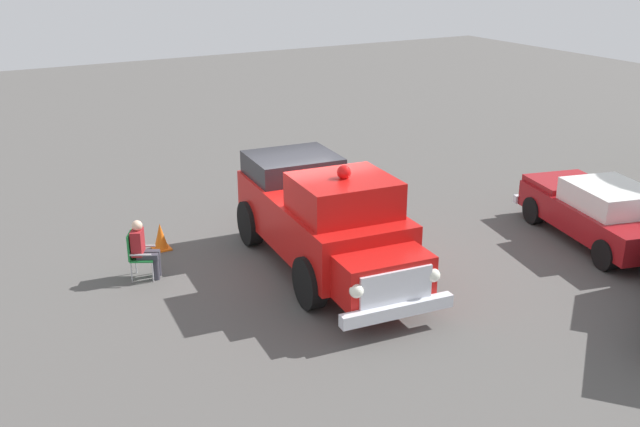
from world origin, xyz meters
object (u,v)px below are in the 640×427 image
(vintage_fire_truck, at_px, (324,217))
(lawn_chair_near_truck, at_px, (137,252))
(classic_hot_rod, at_px, (599,211))
(traffic_cone, at_px, (161,237))
(spectator_seated, at_px, (143,247))
(lawn_chair_spare, at_px, (308,189))

(vintage_fire_truck, distance_m, lawn_chair_near_truck, 4.00)
(classic_hot_rod, bearing_deg, traffic_cone, -116.25)
(spectator_seated, bearing_deg, vintage_fire_truck, 67.51)
(vintage_fire_truck, distance_m, lawn_chair_spare, 3.78)
(classic_hot_rod, height_order, spectator_seated, classic_hot_rod)
(classic_hot_rod, height_order, lawn_chair_near_truck, classic_hot_rod)
(lawn_chair_near_truck, height_order, traffic_cone, lawn_chair_near_truck)
(spectator_seated, relative_size, traffic_cone, 2.03)
(lawn_chair_spare, relative_size, spectator_seated, 0.79)
(lawn_chair_near_truck, xyz_separation_m, traffic_cone, (-1.24, 0.89, -0.28))
(classic_hot_rod, relative_size, spectator_seated, 3.62)
(lawn_chair_near_truck, bearing_deg, spectator_seated, 61.07)
(classic_hot_rod, bearing_deg, lawn_chair_near_truck, -108.06)
(lawn_chair_near_truck, relative_size, traffic_cone, 1.61)
(vintage_fire_truck, bearing_deg, spectator_seated, -112.49)
(traffic_cone, bearing_deg, classic_hot_rod, 63.75)
(classic_hot_rod, height_order, lawn_chair_spare, classic_hot_rod)
(lawn_chair_spare, distance_m, traffic_cone, 4.29)
(lawn_chair_spare, bearing_deg, lawn_chair_near_truck, -69.54)
(spectator_seated, height_order, traffic_cone, spectator_seated)
(vintage_fire_truck, distance_m, spectator_seated, 3.85)
(vintage_fire_truck, relative_size, traffic_cone, 9.65)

